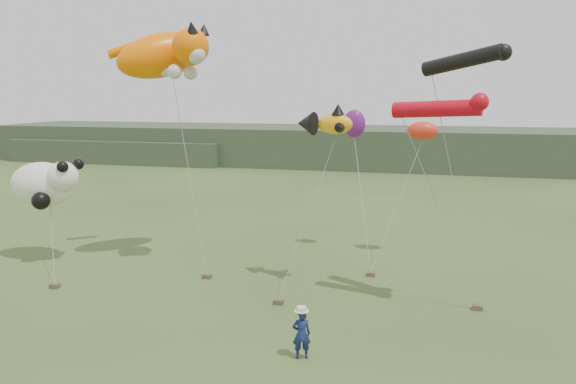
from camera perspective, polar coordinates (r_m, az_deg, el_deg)
name	(u,v)px	position (r m, az deg, el deg)	size (l,w,h in m)	color
ground	(285,345)	(17.83, -0.26, -15.27)	(120.00, 120.00, 0.00)	#385123
headland	(362,147)	(60.99, 7.57, 4.51)	(90.00, 13.00, 4.00)	#2D3D28
festival_attendant	(301,334)	(16.75, 1.38, -14.23)	(0.54, 0.35, 1.48)	navy
sandbag_anchors	(274,288)	(22.30, -1.43, -9.74)	(16.43, 4.89, 0.18)	brown
cat_kite	(168,54)	(25.76, -12.06, 13.55)	(5.60, 4.52, 2.82)	#FF6D00
fish_kite	(324,123)	(21.82, 3.71, 7.00)	(2.47, 1.64, 1.23)	#FEAA12
tube_kites	(455,86)	(20.12, 16.64, 10.28)	(3.85, 2.07, 2.47)	black
panda_kite	(46,184)	(27.90, -23.40, 0.78)	(3.62, 2.34, 2.25)	white
misc_kites	(387,127)	(26.85, 9.99, 6.52)	(4.44, 1.09, 1.34)	red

